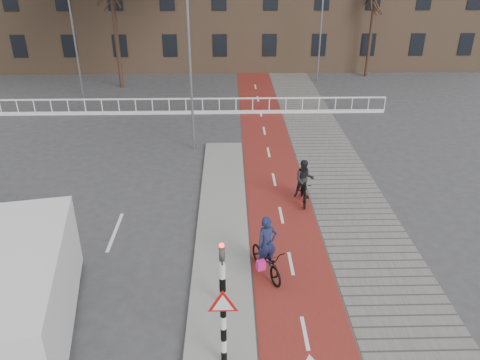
{
  "coord_description": "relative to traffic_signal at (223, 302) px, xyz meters",
  "views": [
    {
      "loc": [
        -0.42,
        -10.08,
        9.03
      ],
      "look_at": [
        -0.05,
        5.0,
        1.5
      ],
      "focal_mm": 35.0,
      "sensor_mm": 36.0,
      "label": 1
    }
  ],
  "objects": [
    {
      "name": "traffic_signal",
      "position": [
        0.0,
        0.0,
        0.0
      ],
      "size": [
        0.8,
        0.8,
        3.68
      ],
      "color": "black",
      "rests_on": "curb_island"
    },
    {
      "name": "van",
      "position": [
        -5.09,
        1.19,
        -0.7
      ],
      "size": [
        3.31,
        6.01,
        2.44
      ],
      "rotation": [
        0.0,
        0.0,
        0.19
      ],
      "color": "silver",
      "rests_on": "ground"
    },
    {
      "name": "curb_island",
      "position": [
        -0.1,
        6.02,
        -1.93
      ],
      "size": [
        1.8,
        16.0,
        0.12
      ],
      "primitive_type": "cube",
      "color": "gray",
      "rests_on": "ground"
    },
    {
      "name": "streetlight_left",
      "position": [
        -9.57,
        22.68,
        1.92
      ],
      "size": [
        0.12,
        0.12,
        7.81
      ],
      "primitive_type": "cylinder",
      "color": "slate",
      "rests_on": "ground"
    },
    {
      "name": "bike_lane",
      "position": [
        2.1,
        12.02,
        -1.98
      ],
      "size": [
        2.5,
        60.0,
        0.01
      ],
      "primitive_type": "cube",
      "color": "maroon",
      "rests_on": "ground"
    },
    {
      "name": "streetlight_near",
      "position": [
        -1.58,
        13.55,
        2.2
      ],
      "size": [
        0.12,
        0.12,
        8.37
      ],
      "primitive_type": "cylinder",
      "color": "slate",
      "rests_on": "ground"
    },
    {
      "name": "tree_mid",
      "position": [
        -7.47,
        25.13,
        1.68
      ],
      "size": [
        0.29,
        0.29,
        7.34
      ],
      "primitive_type": "cylinder",
      "color": "black",
      "rests_on": "ground"
    },
    {
      "name": "railing",
      "position": [
        -4.4,
        19.02,
        -1.68
      ],
      "size": [
        28.0,
        0.1,
        0.99
      ],
      "color": "silver",
      "rests_on": "ground"
    },
    {
      "name": "tree_right",
      "position": [
        10.88,
        27.95,
        1.41
      ],
      "size": [
        0.25,
        0.25,
        6.8
      ],
      "primitive_type": "cylinder",
      "color": "black",
      "rests_on": "ground"
    },
    {
      "name": "cyclist_near",
      "position": [
        1.27,
        3.53,
        -1.32
      ],
      "size": [
        1.33,
        2.01,
        1.98
      ],
      "rotation": [
        0.0,
        0.0,
        0.39
      ],
      "color": "black",
      "rests_on": "bike_lane"
    },
    {
      "name": "bollard",
      "position": [
        -0.08,
        2.15,
        -1.43
      ],
      "size": [
        0.12,
        0.12,
        0.87
      ],
      "primitive_type": "cylinder",
      "color": "#D9C90C",
      "rests_on": "curb_island"
    },
    {
      "name": "ground",
      "position": [
        0.6,
        2.02,
        -1.99
      ],
      "size": [
        120.0,
        120.0,
        0.0
      ],
      "primitive_type": "plane",
      "color": "#38383A",
      "rests_on": "ground"
    },
    {
      "name": "streetlight_right",
      "position": [
        6.83,
        26.59,
        2.38
      ],
      "size": [
        0.12,
        0.12,
        8.74
      ],
      "primitive_type": "cylinder",
      "color": "slate",
      "rests_on": "ground"
    },
    {
      "name": "cyclist_far",
      "position": [
        3.05,
        7.98,
        -1.24
      ],
      "size": [
        0.78,
        1.67,
        1.79
      ],
      "rotation": [
        0.0,
        0.0,
        -0.05
      ],
      "color": "black",
      "rests_on": "bike_lane"
    },
    {
      "name": "sidewalk",
      "position": [
        4.9,
        12.02,
        -1.98
      ],
      "size": [
        3.0,
        60.0,
        0.01
      ],
      "primitive_type": "cube",
      "color": "slate",
      "rests_on": "ground"
    }
  ]
}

